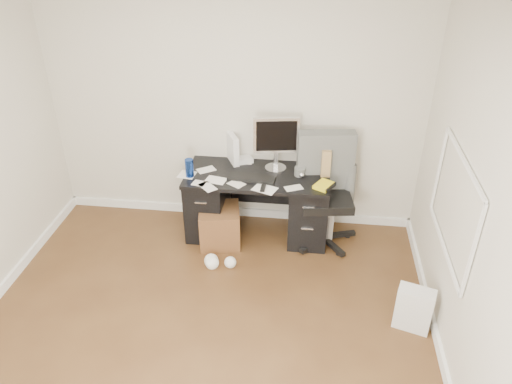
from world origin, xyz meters
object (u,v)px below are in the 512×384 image
lcd_monitor (276,144)px  keyboard (252,178)px  desk (258,203)px  wicker_basket (220,226)px  pc_tower (323,217)px  office_chair (326,193)px

lcd_monitor → keyboard: lcd_monitor is taller
desk → lcd_monitor: size_ratio=2.52×
desk → wicker_basket: size_ratio=3.57×
desk → lcd_monitor: bearing=37.5°
desk → pc_tower: (0.71, 0.09, -0.19)m
desk → pc_tower: size_ratio=3.59×
lcd_monitor → wicker_basket: size_ratio=1.42×
keyboard → pc_tower: 0.96m
desk → lcd_monitor: 0.69m
lcd_monitor → pc_tower: (0.54, -0.05, -0.84)m
lcd_monitor → desk: bearing=-152.0°
pc_tower → wicker_basket: bearing=-169.3°
office_chair → wicker_basket: office_chair is taller
wicker_basket → keyboard: bearing=17.3°
office_chair → pc_tower: (-0.01, 0.14, -0.39)m
lcd_monitor → wicker_basket: bearing=-157.6°
desk → keyboard: keyboard is taller
keyboard → pc_tower: bearing=20.5°
desk → pc_tower: bearing=7.1°
pc_tower → wicker_basket: wicker_basket is taller
pc_tower → wicker_basket: 1.14m
lcd_monitor → office_chair: size_ratio=0.50×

